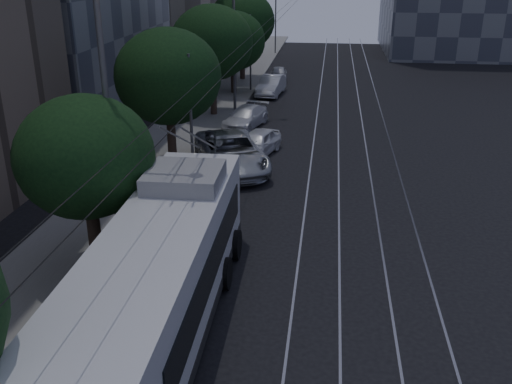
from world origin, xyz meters
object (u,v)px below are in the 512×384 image
Objects in this scene: car_white_b at (245,117)px; streetlamp_far at (240,18)px; trolleybus at (161,278)px; car_white_d at (279,74)px; car_white_a at (257,143)px; streetlamp_near at (118,87)px; car_white_c at (271,85)px; pickup_silver at (231,152)px.

car_white_b is 7.00m from streetlamp_far.
trolleybus is 1.24× the size of streetlamp_far.
car_white_b is at bearing -96.67° from car_white_d.
streetlamp_far is (-1.81, 25.68, 4.54)m from trolleybus.
car_white_a is 5.69m from car_white_b.
car_white_d is 0.33× the size of streetlamp_far.
streetlamp_far reaches higher than streetlamp_near.
trolleybus is 21.76m from car_white_b.
car_white_c is (-0.84, 15.00, 0.06)m from car_white_a.
car_white_d is 33.95m from streetlamp_near.
car_white_a is at bearing 78.02° from streetlamp_near.
car_white_c reaches higher than car_white_a.
streetlamp_far is at bearing 117.87° from car_white_b.
trolleybus is 37.02m from car_white_d.
car_white_d is at bearing 86.73° from streetlamp_near.
car_white_b is (-1.46, 5.50, -0.04)m from car_white_a.
streetlamp_far is at bearing -99.16° from car_white_c.
car_white_c is at bearing 74.51° from streetlamp_far.
streetlamp_far is (-1.37, 11.78, 5.44)m from pickup_silver.
trolleybus is at bearing -76.55° from car_white_a.
car_white_d is (0.68, 15.29, -0.05)m from car_white_b.
car_white_a is at bearing -80.47° from car_white_c.
pickup_silver reaches higher than car_white_d.
streetlamp_near reaches higher than trolleybus.
trolleybus is 2.95× the size of car_white_b.
streetlamp_near reaches higher than car_white_c.
streetlamp_far is at bearing 92.91° from trolleybus.
streetlamp_far reaches higher than pickup_silver.
streetlamp_far reaches higher than trolleybus.
car_white_b is at bearing 71.45° from pickup_silver.
streetlamp_near is at bearing 119.40° from trolleybus.
streetlamp_far reaches higher than car_white_c.
car_white_a is (0.57, 16.22, -1.11)m from trolleybus.
pickup_silver is 2.54m from car_white_a.
streetlamp_far is at bearing 89.20° from streetlamp_near.
car_white_a is 15.02m from car_white_c.
car_white_d is (-0.21, 37.00, -1.20)m from trolleybus.
car_white_a is 0.39× the size of streetlamp_near.
streetlamp_far reaches higher than car_white_a.
car_white_d is at bearing 102.29° from car_white_b.
streetlamp_near is (-1.91, -33.42, 5.67)m from car_white_d.
trolleybus is at bearing -59.49° from streetlamp_near.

